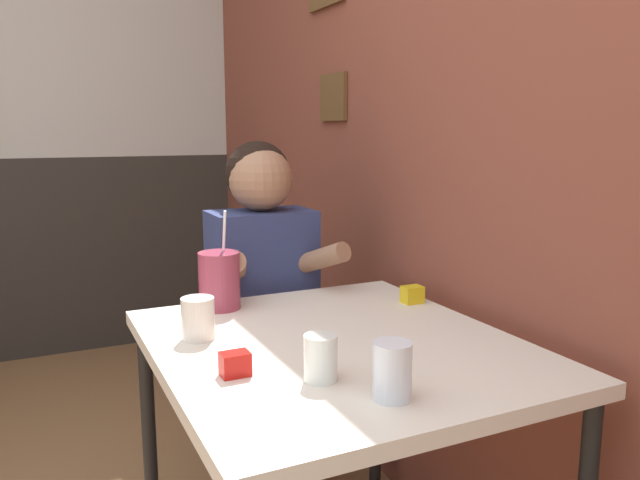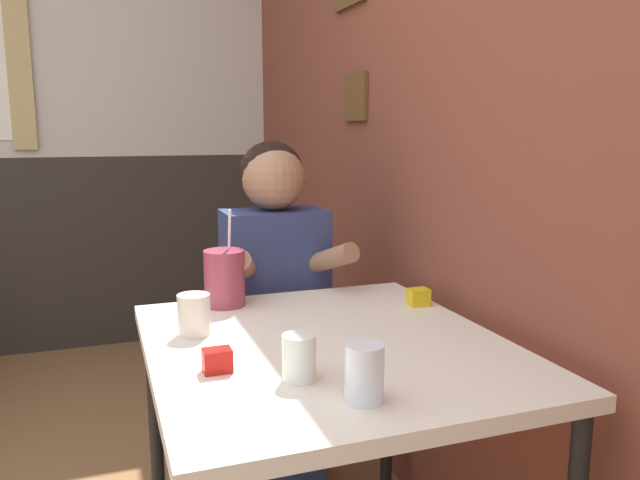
# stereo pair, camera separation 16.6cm
# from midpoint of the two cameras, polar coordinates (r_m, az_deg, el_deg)

# --- Properties ---
(brick_wall_right) EXTENTS (0.08, 4.66, 2.70)m
(brick_wall_right) POSITION_cam_midpoint_polar(r_m,az_deg,el_deg) (2.60, -1.07, 12.29)
(brick_wall_right) COLOR brown
(brick_wall_right) RESTS_ON ground_plane
(main_table) EXTENTS (0.84, 0.95, 0.75)m
(main_table) POSITION_cam_midpoint_polar(r_m,az_deg,el_deg) (1.55, -1.74, -11.70)
(main_table) COLOR beige
(main_table) RESTS_ON ground_plane
(person_seated) EXTENTS (0.42, 0.41, 1.21)m
(person_seated) POSITION_cam_midpoint_polar(r_m,az_deg,el_deg) (2.13, -7.49, -6.44)
(person_seated) COLOR navy
(person_seated) RESTS_ON ground_plane
(cocktail_pitcher) EXTENTS (0.12, 0.12, 0.28)m
(cocktail_pitcher) POSITION_cam_midpoint_polar(r_m,az_deg,el_deg) (1.81, -11.80, -3.67)
(cocktail_pitcher) COLOR #99384C
(cocktail_pitcher) RESTS_ON main_table
(glass_near_pitcher) EXTENTS (0.08, 0.08, 0.11)m
(glass_near_pitcher) POSITION_cam_midpoint_polar(r_m,az_deg,el_deg) (1.20, 2.62, -11.93)
(glass_near_pitcher) COLOR silver
(glass_near_pitcher) RESTS_ON main_table
(glass_center) EXTENTS (0.07, 0.07, 0.10)m
(glass_center) POSITION_cam_midpoint_polar(r_m,az_deg,el_deg) (1.28, -3.70, -10.78)
(glass_center) COLOR silver
(glass_center) RESTS_ON main_table
(glass_far_side) EXTENTS (0.08, 0.08, 0.10)m
(glass_far_side) POSITION_cam_midpoint_polar(r_m,az_deg,el_deg) (1.57, -14.10, -7.01)
(glass_far_side) COLOR silver
(glass_far_side) RESTS_ON main_table
(condiment_ketchup) EXTENTS (0.06, 0.04, 0.05)m
(condiment_ketchup) POSITION_cam_midpoint_polar(r_m,az_deg,el_deg) (1.34, -11.37, -11.13)
(condiment_ketchup) COLOR #B7140F
(condiment_ketchup) RESTS_ON main_table
(condiment_mustard) EXTENTS (0.06, 0.04, 0.05)m
(condiment_mustard) POSITION_cam_midpoint_polar(r_m,az_deg,el_deg) (1.85, 5.90, -5.02)
(condiment_mustard) COLOR yellow
(condiment_mustard) RESTS_ON main_table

